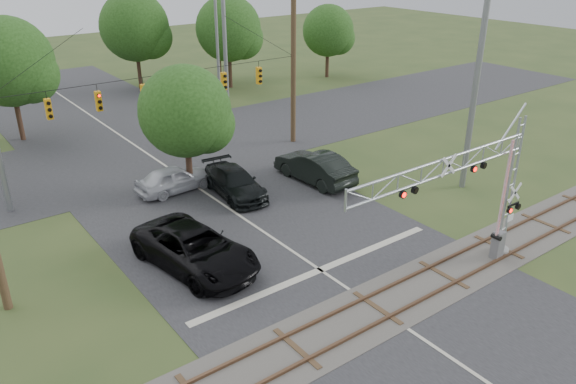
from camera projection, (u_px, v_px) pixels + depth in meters
ground at (416, 335)px, 20.59m from camera, size 160.00×160.00×0.00m
road_main at (262, 231)px, 27.89m from camera, size 14.00×90.00×0.02m
road_cross at (146, 153)px, 38.12m from camera, size 90.00×12.00×0.02m
railroad_track at (377, 308)px, 22.04m from camera, size 90.00×3.20×0.17m
crossing_gantry at (471, 189)px, 22.62m from camera, size 10.33×0.84×6.54m
traffic_signal_span at (179, 80)px, 33.39m from camera, size 19.34×0.36×11.50m
pickup_black at (195, 249)px, 24.52m from camera, size 4.02×6.91×1.81m
car_dark at (235, 182)px, 31.61m from camera, size 2.68×5.44×1.52m
sedan_silver at (174, 179)px, 32.09m from camera, size 4.58×2.08×1.53m
suv_dark at (315, 167)px, 33.38m from camera, size 2.20×5.61×1.82m
streetlight at (215, 51)px, 42.28m from camera, size 2.68×0.28×10.06m
utility_poles at (189, 63)px, 36.29m from camera, size 26.88×29.34×11.97m
treeline at (52, 52)px, 42.06m from camera, size 54.50×30.38×9.18m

